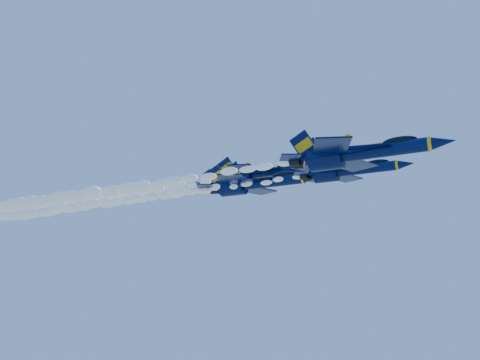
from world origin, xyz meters
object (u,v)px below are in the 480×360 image
at_px(jet_lead, 357,153).
at_px(jet_third, 255,183).
at_px(jet_second, 348,171).
at_px(jet_fourth, 261,173).
at_px(jet_fifth, 235,182).

distance_m(jet_lead, jet_third, 26.00).
distance_m(jet_second, jet_fourth, 22.30).
height_order(jet_lead, jet_fourth, jet_fourth).
distance_m(jet_fourth, jet_fifth, 14.64).
relative_size(jet_second, jet_fifth, 0.89).
xyz_separation_m(jet_third, jet_fifth, (-14.01, 19.60, 6.04)).
bearing_deg(jet_fifth, jet_third, -54.44).
height_order(jet_second, jet_fifth, jet_fifth).
bearing_deg(jet_second, jet_lead, -71.68).
bearing_deg(jet_lead, jet_fifth, 134.11).
distance_m(jet_second, jet_third, 15.62).
height_order(jet_lead, jet_third, jet_third).
height_order(jet_lead, jet_fifth, jet_fifth).
bearing_deg(jet_third, jet_second, -4.59).
bearing_deg(jet_lead, jet_fourth, 132.75).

